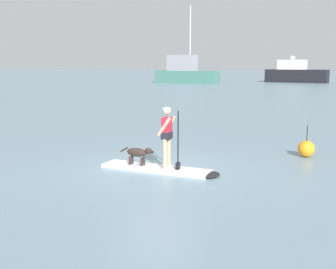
{
  "coord_description": "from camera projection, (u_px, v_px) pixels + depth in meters",
  "views": [
    {
      "loc": [
        4.57,
        -11.03,
        3.06
      ],
      "look_at": [
        0.0,
        1.0,
        0.9
      ],
      "focal_mm": 44.92,
      "sensor_mm": 36.0,
      "label": 1
    }
  ],
  "objects": [
    {
      "name": "ground_plane",
      "position": [
        156.0,
        170.0,
        12.27
      ],
      "size": [
        400.0,
        400.0,
        0.0
      ],
      "primitive_type": "plane",
      "color": "slate"
    },
    {
      "name": "paddleboard",
      "position": [
        163.0,
        169.0,
        12.17
      ],
      "size": [
        3.61,
        0.93,
        0.1
      ],
      "color": "silver",
      "rests_on": "ground_plane"
    },
    {
      "name": "person_paddler",
      "position": [
        167.0,
        133.0,
        11.94
      ],
      "size": [
        0.62,
        0.49,
        1.76
      ],
      "color": "tan",
      "rests_on": "paddleboard"
    },
    {
      "name": "dog",
      "position": [
        138.0,
        153.0,
        12.43
      ],
      "size": [
        1.12,
        0.26,
        0.55
      ],
      "color": "#2D231E",
      "rests_on": "paddleboard"
    },
    {
      "name": "moored_boat_far_starboard",
      "position": [
        185.0,
        73.0,
        67.78
      ],
      "size": [
        10.89,
        4.39,
        12.16
      ],
      "color": "#3F7266",
      "rests_on": "ground_plane"
    },
    {
      "name": "moored_boat_port",
      "position": [
        295.0,
        74.0,
        70.57
      ],
      "size": [
        10.46,
        4.31,
        4.42
      ],
      "color": "black",
      "rests_on": "ground_plane"
    },
    {
      "name": "marker_buoy",
      "position": [
        306.0,
        149.0,
        13.98
      ],
      "size": [
        0.55,
        0.55,
        1.05
      ],
      "color": "orange",
      "rests_on": "ground_plane"
    }
  ]
}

